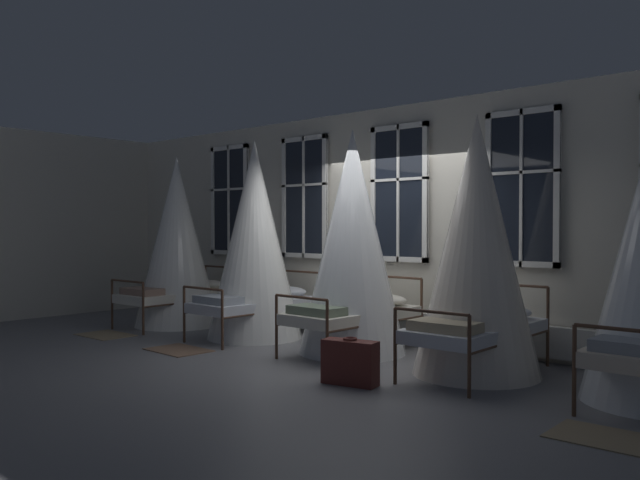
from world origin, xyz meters
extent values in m
plane|color=slate|center=(0.00, 0.00, 0.00)|extent=(22.16, 22.16, 0.00)
cube|color=beige|center=(0.00, 1.24, 1.60)|extent=(12.08, 0.10, 3.20)
cube|color=beige|center=(-6.04, -1.46, 1.60)|extent=(0.10, 6.31, 3.20)
cube|color=black|center=(-3.48, 1.13, 2.01)|extent=(0.91, 0.02, 1.85)
cube|color=silver|center=(-3.48, 1.13, 1.13)|extent=(0.91, 0.06, 0.07)
cube|color=silver|center=(-3.48, 1.13, 2.90)|extent=(0.91, 0.06, 0.07)
cube|color=silver|center=(-3.90, 1.13, 2.01)|extent=(0.07, 0.06, 1.85)
cube|color=silver|center=(-3.06, 1.13, 2.01)|extent=(0.07, 0.06, 1.85)
cube|color=silver|center=(-3.48, 1.13, 2.01)|extent=(0.04, 0.06, 1.85)
cube|color=silver|center=(-3.48, 1.13, 2.20)|extent=(0.91, 0.06, 0.04)
cube|color=black|center=(-1.74, 1.13, 2.01)|extent=(0.91, 0.02, 1.85)
cube|color=silver|center=(-1.74, 1.13, 1.13)|extent=(0.91, 0.06, 0.07)
cube|color=silver|center=(-1.74, 1.13, 2.90)|extent=(0.91, 0.06, 0.07)
cube|color=silver|center=(-2.16, 1.13, 2.01)|extent=(0.07, 0.06, 1.85)
cube|color=silver|center=(-1.32, 1.13, 2.01)|extent=(0.07, 0.06, 1.85)
cube|color=silver|center=(-1.74, 1.13, 2.01)|extent=(0.04, 0.06, 1.85)
cube|color=silver|center=(-1.74, 1.13, 2.20)|extent=(0.91, 0.06, 0.04)
cube|color=black|center=(0.00, 1.13, 2.01)|extent=(0.91, 0.02, 1.85)
cube|color=silver|center=(0.00, 1.13, 1.13)|extent=(0.91, 0.06, 0.07)
cube|color=silver|center=(0.00, 1.13, 2.90)|extent=(0.91, 0.06, 0.07)
cube|color=silver|center=(-0.42, 1.13, 2.01)|extent=(0.07, 0.06, 1.85)
cube|color=silver|center=(0.42, 1.13, 2.01)|extent=(0.07, 0.06, 1.85)
cube|color=silver|center=(0.00, 1.13, 2.01)|extent=(0.04, 0.06, 1.85)
cube|color=silver|center=(0.00, 1.13, 2.20)|extent=(0.91, 0.06, 0.04)
cube|color=black|center=(1.74, 1.13, 2.01)|extent=(0.91, 0.02, 1.85)
cube|color=silver|center=(1.74, 1.13, 1.13)|extent=(0.91, 0.06, 0.07)
cube|color=silver|center=(1.74, 1.13, 2.90)|extent=(0.91, 0.06, 0.07)
cube|color=silver|center=(1.32, 1.13, 2.01)|extent=(0.07, 0.06, 1.85)
cube|color=silver|center=(2.16, 1.13, 2.01)|extent=(0.07, 0.06, 1.85)
cube|color=silver|center=(1.74, 1.13, 2.01)|extent=(0.04, 0.06, 1.85)
cube|color=silver|center=(1.74, 1.13, 2.20)|extent=(0.91, 0.06, 0.04)
cube|color=silver|center=(0.00, 1.11, 0.25)|extent=(7.57, 0.10, 0.36)
cylinder|color=#4C3323|center=(-3.93, 0.97, 0.44)|extent=(0.04, 0.04, 0.89)
cylinder|color=#4C3323|center=(-3.12, 0.99, 0.44)|extent=(0.04, 0.04, 0.89)
cylinder|color=#4C3323|center=(-3.91, -0.84, 0.38)|extent=(0.04, 0.04, 0.76)
cylinder|color=#4C3323|center=(-3.09, -0.83, 0.38)|extent=(0.04, 0.04, 0.76)
cylinder|color=#4C3323|center=(-3.92, 0.07, 0.40)|extent=(0.06, 1.81, 0.03)
cylinder|color=#4C3323|center=(-3.11, 0.08, 0.40)|extent=(0.06, 1.81, 0.03)
cylinder|color=#4C3323|center=(-3.53, 0.98, 0.89)|extent=(0.81, 0.05, 0.03)
cylinder|color=#4C3323|center=(-3.50, -0.83, 0.76)|extent=(0.81, 0.05, 0.03)
cube|color=silver|center=(-3.51, 0.07, 0.47)|extent=(0.86, 1.85, 0.13)
ellipsoid|color=silver|center=(-3.52, 0.74, 0.61)|extent=(0.63, 0.41, 0.14)
cube|color=gray|center=(-3.50, -0.57, 0.59)|extent=(0.68, 0.37, 0.10)
cone|color=white|center=(-3.51, 0.07, 1.34)|extent=(1.33, 1.33, 2.67)
cylinder|color=#4C3323|center=(-2.12, 1.01, 0.44)|extent=(0.04, 0.04, 0.89)
cylinder|color=#4C3323|center=(-1.31, 0.99, 0.44)|extent=(0.04, 0.04, 0.89)
cylinder|color=#4C3323|center=(-2.16, -0.80, 0.38)|extent=(0.04, 0.04, 0.76)
cylinder|color=#4C3323|center=(-1.34, -0.82, 0.38)|extent=(0.04, 0.04, 0.76)
cylinder|color=#4C3323|center=(-2.14, 0.10, 0.40)|extent=(0.07, 1.81, 0.03)
cylinder|color=#4C3323|center=(-1.33, 0.09, 0.40)|extent=(0.07, 1.81, 0.03)
cylinder|color=#4C3323|center=(-1.71, 1.00, 0.89)|extent=(0.81, 0.05, 0.03)
cylinder|color=#4C3323|center=(-1.75, -0.81, 0.76)|extent=(0.81, 0.05, 0.03)
cube|color=silver|center=(-1.73, 0.10, 0.47)|extent=(0.87, 1.85, 0.13)
ellipsoid|color=silver|center=(-1.72, 0.76, 0.61)|extent=(0.63, 0.41, 0.14)
cube|color=#8C939E|center=(-1.74, -0.55, 0.59)|extent=(0.68, 0.37, 0.10)
cone|color=white|center=(-1.73, 0.10, 1.39)|extent=(1.33, 1.33, 2.77)
cylinder|color=#4C3323|center=(-0.39, 1.06, 0.44)|extent=(0.04, 0.04, 0.89)
cylinder|color=#4C3323|center=(0.42, 1.04, 0.44)|extent=(0.04, 0.04, 0.89)
cylinder|color=#4C3323|center=(-0.44, -0.75, 0.38)|extent=(0.04, 0.04, 0.76)
cylinder|color=#4C3323|center=(0.38, -0.77, 0.38)|extent=(0.04, 0.04, 0.76)
cylinder|color=#4C3323|center=(-0.41, 0.15, 0.40)|extent=(0.08, 1.81, 0.03)
cylinder|color=#4C3323|center=(0.40, 0.13, 0.40)|extent=(0.08, 1.81, 0.03)
cylinder|color=#4C3323|center=(0.02, 1.05, 0.89)|extent=(0.81, 0.05, 0.03)
cylinder|color=#4C3323|center=(-0.03, -0.76, 0.76)|extent=(0.81, 0.05, 0.03)
cube|color=silver|center=(-0.01, 0.14, 0.47)|extent=(0.88, 1.86, 0.13)
ellipsoid|color=silver|center=(0.01, 0.81, 0.61)|extent=(0.64, 0.42, 0.14)
cube|color=slate|center=(-0.02, -0.50, 0.59)|extent=(0.68, 0.38, 0.10)
cone|color=white|center=(-0.01, 0.14, 1.39)|extent=(1.33, 1.33, 2.77)
cylinder|color=#4C3323|center=(1.32, 0.96, 0.44)|extent=(0.04, 0.04, 0.89)
cylinder|color=#4C3323|center=(2.13, 0.97, 0.44)|extent=(0.04, 0.04, 0.89)
cylinder|color=#4C3323|center=(1.34, -0.85, 0.38)|extent=(0.04, 0.04, 0.76)
cylinder|color=#4C3323|center=(2.15, -0.85, 0.38)|extent=(0.04, 0.04, 0.76)
cylinder|color=#4C3323|center=(1.33, 0.05, 0.40)|extent=(0.05, 1.81, 0.03)
cylinder|color=#4C3323|center=(2.14, 0.06, 0.40)|extent=(0.05, 1.81, 0.03)
cylinder|color=#4C3323|center=(1.72, 0.96, 0.89)|extent=(0.81, 0.04, 0.03)
cylinder|color=#4C3323|center=(1.75, -0.85, 0.76)|extent=(0.81, 0.04, 0.03)
cube|color=silver|center=(1.74, 0.06, 0.47)|extent=(0.85, 1.84, 0.13)
ellipsoid|color=silver|center=(1.73, 0.72, 0.61)|extent=(0.63, 0.41, 0.14)
cube|color=tan|center=(1.74, -0.59, 0.59)|extent=(0.67, 0.37, 0.10)
cone|color=silver|center=(1.74, 0.06, 1.37)|extent=(1.33, 1.33, 2.75)
cylinder|color=#4C3323|center=(3.08, 1.03, 0.44)|extent=(0.04, 0.04, 0.89)
cylinder|color=#4C3323|center=(3.08, -0.79, 0.38)|extent=(0.04, 0.04, 0.76)
cylinder|color=#4C3323|center=(3.08, 0.12, 0.40)|extent=(0.03, 1.81, 0.03)
cylinder|color=#4C3323|center=(3.49, -0.79, 0.76)|extent=(0.81, 0.03, 0.03)
cube|color=#8C939E|center=(3.49, -0.53, 0.59)|extent=(0.67, 0.36, 0.10)
cube|color=#8E7A5B|center=(-3.48, -1.20, 0.01)|extent=(0.80, 0.57, 0.01)
cube|color=brown|center=(-1.74, -1.20, 0.01)|extent=(0.82, 0.59, 0.01)
cube|color=#8E7A5B|center=(3.48, -1.20, 0.01)|extent=(0.81, 0.58, 0.01)
cube|color=#5B231E|center=(1.02, -1.17, 0.22)|extent=(0.59, 0.30, 0.44)
cube|color=tan|center=(1.00, -1.06, 0.22)|extent=(0.50, 0.11, 0.03)
torus|color=#5B231E|center=(1.02, -1.17, 0.46)|extent=(0.17, 0.17, 0.02)
camera|label=1|loc=(5.09, -6.20, 1.56)|focal=36.93mm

